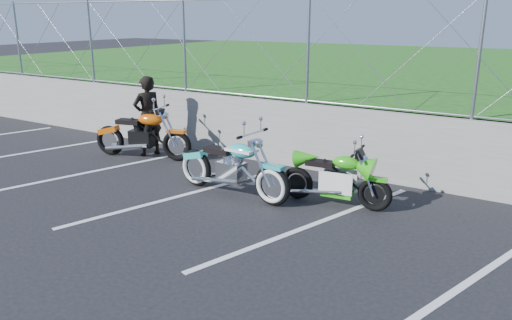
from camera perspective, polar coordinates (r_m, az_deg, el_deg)
The scene contains 9 objects.
ground at distance 7.92m, azimuth -12.53°, elevation -5.98°, with size 90.00×90.00×0.00m, color black.
retaining_wall at distance 10.38m, azimuth 0.73°, elevation 3.48°, with size 30.00×0.22×1.30m, color slate.
grass_field at distance 19.53m, azimuth 16.21°, elevation 8.85°, with size 30.00×20.00×1.30m, color #1D5316.
chain_link_fence at distance 10.15m, azimuth 0.76°, elevation 12.60°, with size 28.00×0.03×2.00m.
parking_lines at distance 7.94m, azimuth -1.18°, elevation -5.50°, with size 18.29×4.31×0.01m.
cruiser_turquoise at distance 8.35m, azimuth -2.58°, elevation -1.07°, with size 2.31×0.73×1.15m.
naked_orange at distance 10.83m, azimuth -12.71°, elevation 2.67°, with size 2.19×0.83×1.12m.
sportbike_green at distance 8.04m, azimuth 9.20°, elevation -2.34°, with size 1.83×0.65×0.95m.
person_standing at distance 10.98m, azimuth -12.29°, elevation 4.93°, with size 0.63×0.41×1.72m, color black.
Camera 1 is at (5.21, -5.19, 2.94)m, focal length 35.00 mm.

